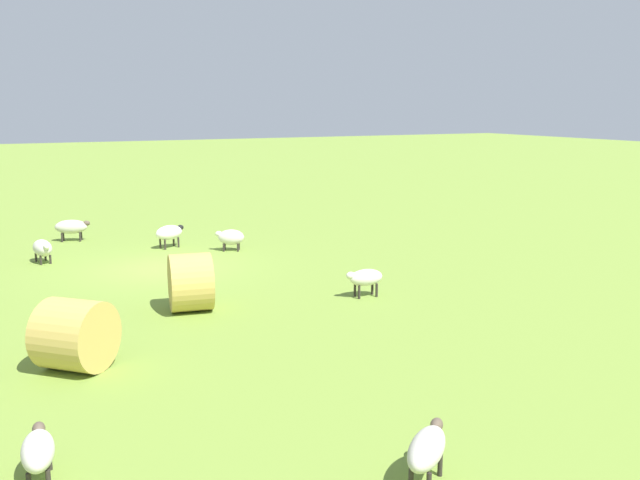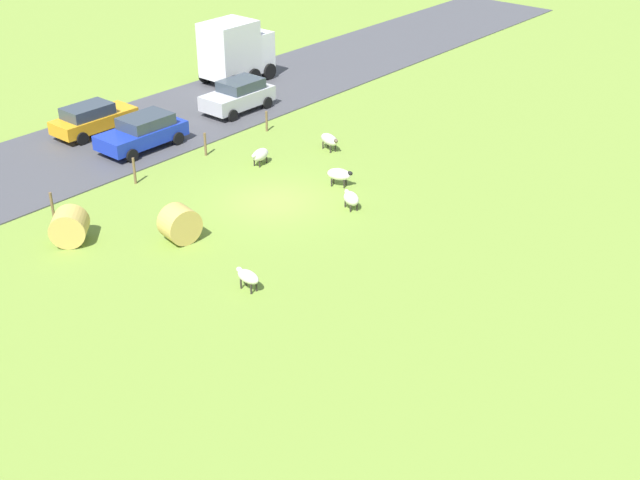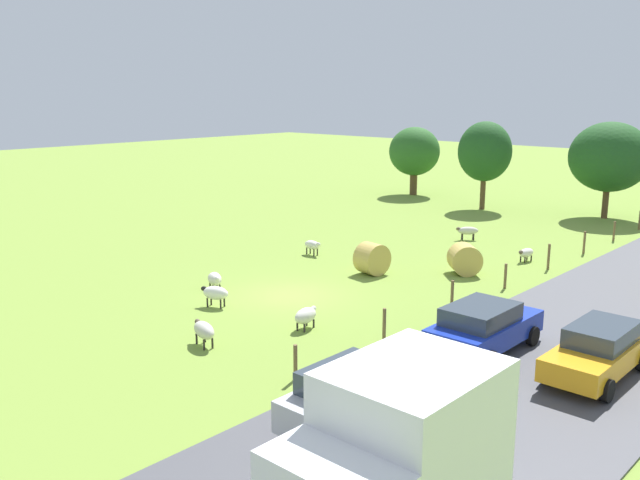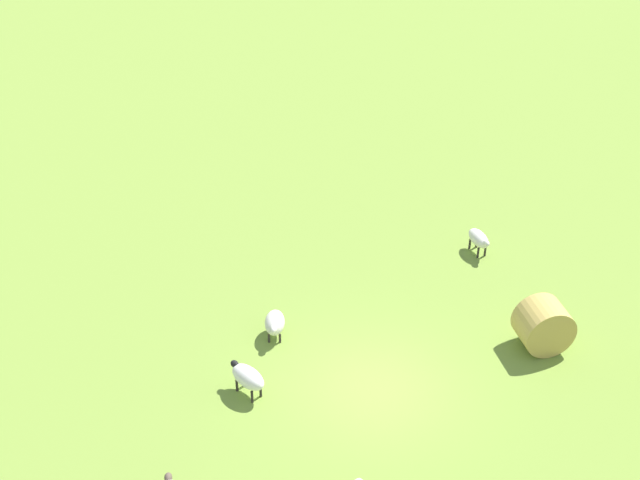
{
  "view_description": "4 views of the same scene",
  "coord_description": "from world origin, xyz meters",
  "px_view_note": "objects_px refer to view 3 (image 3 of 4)",
  "views": [
    {
      "loc": [
        4.98,
        21.56,
        5.13
      ],
      "look_at": [
        -3.94,
        3.6,
        1.21
      ],
      "focal_mm": 39.05,
      "sensor_mm": 36.0,
      "label": 1
    },
    {
      "loc": [
        -22.33,
        23.15,
        15.6
      ],
      "look_at": [
        -5.68,
        3.58,
        1.6
      ],
      "focal_mm": 46.53,
      "sensor_mm": 36.0,
      "label": 2
    },
    {
      "loc": [
        19.1,
        -19.16,
        8.29
      ],
      "look_at": [
        -1.08,
        2.94,
        1.72
      ],
      "focal_mm": 38.3,
      "sensor_mm": 36.0,
      "label": 3
    },
    {
      "loc": [
        14.87,
        -8.13,
        15.94
      ],
      "look_at": [
        -5.17,
        0.74,
        1.27
      ],
      "focal_mm": 49.51,
      "sensor_mm": 36.0,
      "label": 4
    }
  ],
  "objects_px": {
    "sheep_0": "(306,316)",
    "truck_0": "(395,473)",
    "sheep_2": "(312,245)",
    "tree_1": "(609,157)",
    "sheep_4": "(204,330)",
    "sheep_1": "(215,279)",
    "sheep_3": "(526,253)",
    "tree_0": "(414,152)",
    "sheep_5": "(468,231)",
    "sheep_6": "(215,293)",
    "hay_bale_0": "(465,259)",
    "hay_bale_1": "(372,259)",
    "tree_2": "(485,152)",
    "car_2": "(598,350)",
    "car_5": "(484,326)"
  },
  "relations": [
    {
      "from": "hay_bale_1",
      "to": "tree_0",
      "type": "relative_size",
      "value": 0.27
    },
    {
      "from": "sheep_2",
      "to": "truck_0",
      "type": "xyz_separation_m",
      "value": [
        17.23,
        -16.38,
        1.43
      ]
    },
    {
      "from": "tree_1",
      "to": "tree_2",
      "type": "distance_m",
      "value": 8.12
    },
    {
      "from": "sheep_0",
      "to": "sheep_5",
      "type": "height_order",
      "value": "sheep_0"
    },
    {
      "from": "sheep_6",
      "to": "hay_bale_1",
      "type": "height_order",
      "value": "hay_bale_1"
    },
    {
      "from": "sheep_2",
      "to": "tree_1",
      "type": "height_order",
      "value": "tree_1"
    },
    {
      "from": "sheep_3",
      "to": "tree_1",
      "type": "height_order",
      "value": "tree_1"
    },
    {
      "from": "tree_1",
      "to": "sheep_0",
      "type": "bearing_deg",
      "value": -89.57
    },
    {
      "from": "sheep_2",
      "to": "sheep_3",
      "type": "xyz_separation_m",
      "value": [
        8.75,
        6.13,
        -0.08
      ]
    },
    {
      "from": "sheep_4",
      "to": "tree_0",
      "type": "distance_m",
      "value": 35.69
    },
    {
      "from": "sheep_1",
      "to": "sheep_0",
      "type": "bearing_deg",
      "value": -8.31
    },
    {
      "from": "sheep_2",
      "to": "car_2",
      "type": "distance_m",
      "value": 17.59
    },
    {
      "from": "sheep_0",
      "to": "truck_0",
      "type": "relative_size",
      "value": 0.29
    },
    {
      "from": "sheep_2",
      "to": "sheep_5",
      "type": "bearing_deg",
      "value": 64.98
    },
    {
      "from": "hay_bale_1",
      "to": "sheep_5",
      "type": "bearing_deg",
      "value": 93.4
    },
    {
      "from": "sheep_2",
      "to": "tree_1",
      "type": "relative_size",
      "value": 0.17
    },
    {
      "from": "sheep_6",
      "to": "tree_0",
      "type": "xyz_separation_m",
      "value": [
        -11.25,
        29.66,
        2.93
      ]
    },
    {
      "from": "sheep_4",
      "to": "tree_1",
      "type": "xyz_separation_m",
      "value": [
        1.13,
        32.5,
        3.5
      ]
    },
    {
      "from": "sheep_3",
      "to": "truck_0",
      "type": "height_order",
      "value": "truck_0"
    },
    {
      "from": "tree_0",
      "to": "tree_2",
      "type": "xyz_separation_m",
      "value": [
        7.61,
        -2.4,
        0.6
      ]
    },
    {
      "from": "sheep_1",
      "to": "sheep_4",
      "type": "relative_size",
      "value": 0.8
    },
    {
      "from": "tree_2",
      "to": "car_2",
      "type": "bearing_deg",
      "value": -54.33
    },
    {
      "from": "tree_0",
      "to": "sheep_3",
      "type": "bearing_deg",
      "value": -40.93
    },
    {
      "from": "sheep_2",
      "to": "sheep_3",
      "type": "relative_size",
      "value": 0.94
    },
    {
      "from": "sheep_4",
      "to": "sheep_3",
      "type": "bearing_deg",
      "value": 81.53
    },
    {
      "from": "sheep_3",
      "to": "tree_1",
      "type": "bearing_deg",
      "value": 96.02
    },
    {
      "from": "sheep_3",
      "to": "sheep_6",
      "type": "relative_size",
      "value": 0.94
    },
    {
      "from": "sheep_0",
      "to": "car_5",
      "type": "distance_m",
      "value": 6.2
    },
    {
      "from": "sheep_1",
      "to": "tree_1",
      "type": "relative_size",
      "value": 0.17
    },
    {
      "from": "hay_bale_0",
      "to": "truck_0",
      "type": "relative_size",
      "value": 0.34
    },
    {
      "from": "sheep_0",
      "to": "tree_1",
      "type": "distance_m",
      "value": 29.24
    },
    {
      "from": "sheep_3",
      "to": "truck_0",
      "type": "relative_size",
      "value": 0.28
    },
    {
      "from": "sheep_4",
      "to": "sheep_1",
      "type": "bearing_deg",
      "value": 137.89
    },
    {
      "from": "tree_0",
      "to": "sheep_0",
      "type": "bearing_deg",
      "value": -61.8
    },
    {
      "from": "truck_0",
      "to": "sheep_5",
      "type": "bearing_deg",
      "value": 117.88
    },
    {
      "from": "hay_bale_1",
      "to": "sheep_1",
      "type": "bearing_deg",
      "value": -117.05
    },
    {
      "from": "sheep_6",
      "to": "sheep_4",
      "type": "bearing_deg",
      "value": -44.13
    },
    {
      "from": "sheep_2",
      "to": "sheep_5",
      "type": "relative_size",
      "value": 0.93
    },
    {
      "from": "sheep_6",
      "to": "sheep_2",
      "type": "bearing_deg",
      "value": 109.15
    },
    {
      "from": "tree_0",
      "to": "hay_bale_1",
      "type": "bearing_deg",
      "value": -59.53
    },
    {
      "from": "hay_bale_1",
      "to": "car_2",
      "type": "distance_m",
      "value": 12.99
    },
    {
      "from": "sheep_2",
      "to": "hay_bale_0",
      "type": "height_order",
      "value": "hay_bale_0"
    },
    {
      "from": "car_5",
      "to": "tree_2",
      "type": "bearing_deg",
      "value": 119.36
    },
    {
      "from": "sheep_1",
      "to": "tree_1",
      "type": "bearing_deg",
      "value": 78.01
    },
    {
      "from": "sheep_3",
      "to": "hay_bale_1",
      "type": "xyz_separation_m",
      "value": [
        -4.18,
        -7.0,
        0.28
      ]
    },
    {
      "from": "sheep_0",
      "to": "car_5",
      "type": "height_order",
      "value": "car_5"
    },
    {
      "from": "car_5",
      "to": "sheep_2",
      "type": "bearing_deg",
      "value": 155.44
    },
    {
      "from": "hay_bale_0",
      "to": "hay_bale_1",
      "type": "xyz_separation_m",
      "value": [
        -3.14,
        -2.89,
        0.03
      ]
    },
    {
      "from": "sheep_0",
      "to": "hay_bale_1",
      "type": "xyz_separation_m",
      "value": [
        -2.86,
        7.43,
        0.24
      ]
    },
    {
      "from": "sheep_2",
      "to": "tree_0",
      "type": "relative_size",
      "value": 0.2
    }
  ]
}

